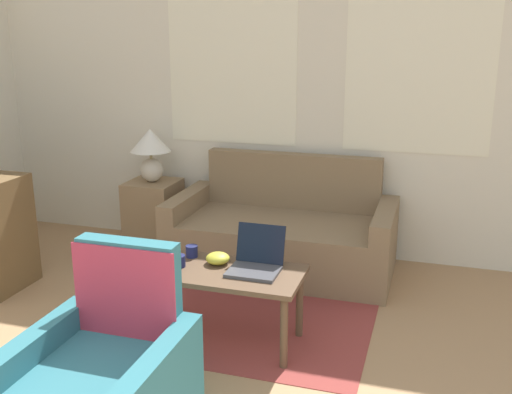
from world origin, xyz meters
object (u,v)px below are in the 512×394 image
object	(u,v)px
couch	(283,236)
cup_yellow	(178,261)
coffee_table	(223,280)
cup_white	(159,266)
snack_bowl	(218,258)
table_lamp	(151,148)
cup_navy	(192,251)
armchair	(105,387)
laptop	(256,261)

from	to	relation	value
couch	cup_yellow	bearing A→B (deg)	-104.02
coffee_table	cup_white	bearing A→B (deg)	-158.51
cup_yellow	snack_bowl	bearing A→B (deg)	27.84
coffee_table	cup_yellow	bearing A→B (deg)	-174.90
coffee_table	snack_bowl	size ratio (longest dim) A/B	6.57
table_lamp	cup_navy	world-z (taller)	table_lamp
table_lamp	snack_bowl	size ratio (longest dim) A/B	3.11
cup_white	coffee_table	bearing A→B (deg)	21.49
armchair	coffee_table	world-z (taller)	armchair
couch	cup_yellow	distance (m)	1.33
laptop	snack_bowl	bearing A→B (deg)	175.22
laptop	coffee_table	bearing A→B (deg)	-160.78
couch	cup_navy	bearing A→B (deg)	-105.43
cup_yellow	snack_bowl	world-z (taller)	same
armchair	cup_yellow	xyz separation A→B (m)	(-0.07, 0.97, 0.23)
armchair	snack_bowl	size ratio (longest dim) A/B	6.05
table_lamp	laptop	distance (m)	1.90
cup_navy	cup_white	distance (m)	0.29
armchair	snack_bowl	world-z (taller)	armchair
laptop	snack_bowl	xyz separation A→B (m)	(-0.25, 0.02, -0.02)
cup_white	table_lamp	bearing A→B (deg)	117.96
coffee_table	armchair	bearing A→B (deg)	-101.54
cup_navy	armchair	bearing A→B (deg)	-87.21
table_lamp	cup_navy	bearing A→B (deg)	-54.28
cup_yellow	cup_white	distance (m)	0.13
cup_navy	snack_bowl	bearing A→B (deg)	-16.85
table_lamp	laptop	world-z (taller)	table_lamp
couch	table_lamp	size ratio (longest dim) A/B	3.80
cup_white	snack_bowl	size ratio (longest dim) A/B	0.59
coffee_table	couch	bearing A→B (deg)	87.94
cup_yellow	coffee_table	bearing A→B (deg)	5.10
coffee_table	cup_white	distance (m)	0.38
snack_bowl	couch	bearing A→B (deg)	84.64
couch	cup_white	xyz separation A→B (m)	(-0.39, -1.38, 0.24)
cup_white	snack_bowl	distance (m)	0.36
couch	table_lamp	bearing A→B (deg)	173.69
armchair	snack_bowl	xyz separation A→B (m)	(0.14, 1.08, 0.23)
armchair	table_lamp	size ratio (longest dim) A/B	1.94
cup_yellow	cup_white	xyz separation A→B (m)	(-0.07, -0.11, 0.00)
couch	laptop	distance (m)	1.22
laptop	cup_navy	size ratio (longest dim) A/B	4.02
laptop	cup_yellow	distance (m)	0.47
table_lamp	cup_navy	distance (m)	1.56
cup_navy	cup_yellow	size ratio (longest dim) A/B	0.90
cup_navy	couch	bearing A→B (deg)	74.57
table_lamp	coffee_table	bearing A→B (deg)	-50.25
couch	cup_white	size ratio (longest dim) A/B	20.13
couch	armchair	bearing A→B (deg)	-96.32
armchair	coffee_table	distance (m)	1.03
armchair	couch	bearing A→B (deg)	83.68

